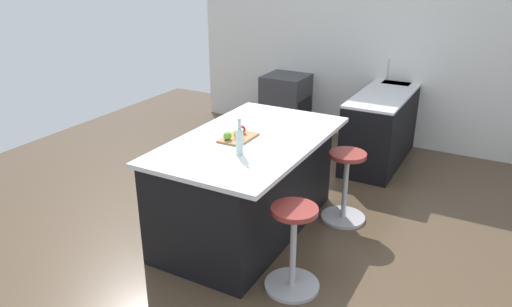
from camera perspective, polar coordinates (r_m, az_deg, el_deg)
The scene contains 12 objects.
ground_plane at distance 4.56m, azimuth 0.84°, elevation -10.22°, with size 8.19×8.19×0.00m, color brown.
interior_partition_left at distance 6.87m, azimuth 13.58°, elevation 12.76°, with size 0.12×5.25×2.76m.
sink_cabinet at distance 6.66m, azimuth 15.48°, elevation 4.04°, with size 2.34×0.60×1.17m.
oven_range at distance 7.13m, azimuth 3.54°, elevation 5.84°, with size 0.60×0.61×0.86m.
kitchen_island at distance 4.52m, azimuth -1.09°, elevation -3.59°, with size 1.95×1.16×0.94m.
stool_by_window at distance 4.82m, azimuth 10.48°, elevation -4.09°, with size 0.44×0.44×0.72m.
stool_middle at distance 3.82m, azimuth 4.40°, elevation -11.40°, with size 0.44×0.44×0.72m.
cutting_board at distance 4.30m, azimuth -2.11°, elevation 1.88°, with size 0.36×0.24×0.02m, color olive.
apple_yellow at distance 4.23m, azimuth -2.10°, elevation 2.32°, with size 0.09×0.09×0.09m, color gold.
apple_green at distance 4.21m, azimuth -3.40°, elevation 2.12°, with size 0.07×0.07×0.07m, color #609E2D.
apple_red at distance 4.36m, azimuth -1.72°, elevation 2.87°, with size 0.08×0.08×0.08m, color red.
water_bottle at distance 3.91m, azimuth -1.96°, elevation 1.54°, with size 0.06×0.06×0.31m.
Camera 1 is at (3.40, 1.78, 2.45)m, focal length 33.85 mm.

